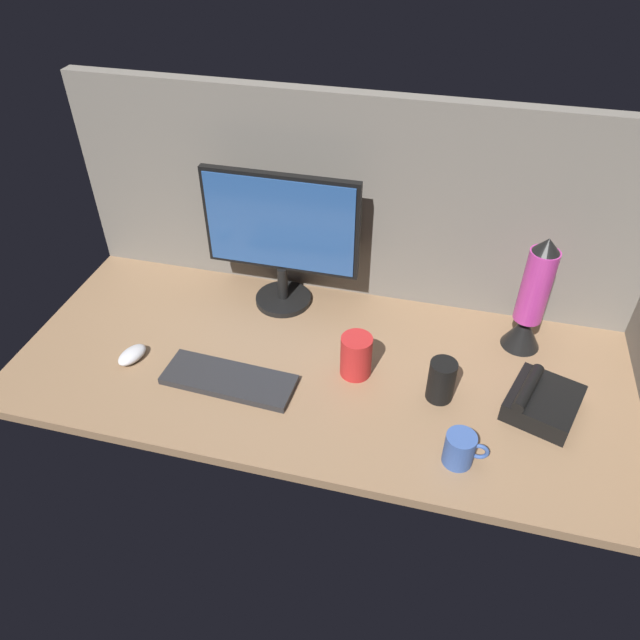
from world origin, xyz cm
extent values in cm
cube|color=#8C6B4C|center=(0.00, 0.00, -1.50)|extent=(180.00, 80.00, 3.00)
cube|color=slate|center=(0.00, 37.50, 32.44)|extent=(180.00, 5.00, 64.87)
cylinder|color=black|center=(-21.14, 24.50, 0.90)|extent=(18.00, 18.00, 1.80)
cylinder|color=black|center=(-21.14, 24.50, 7.30)|extent=(3.20, 3.20, 11.00)
cube|color=black|center=(-21.14, 25.50, 28.64)|extent=(47.89, 2.40, 31.69)
cube|color=#264C8C|center=(-21.14, 24.10, 28.64)|extent=(45.49, 0.60, 29.29)
cube|color=#262628|center=(-25.06, -14.70, 1.00)|extent=(37.64, 14.95, 2.00)
ellipsoid|color=silver|center=(-55.61, -12.69, 1.70)|extent=(8.14, 10.81, 3.40)
cylinder|color=black|center=(32.07, -5.92, 6.16)|extent=(7.29, 7.29, 12.33)
cylinder|color=#38569E|center=(38.36, -26.30, 4.49)|extent=(7.42, 7.42, 8.99)
torus|color=#38569E|center=(42.87, -26.30, 4.94)|extent=(4.95, 1.00, 4.95)
cylinder|color=red|center=(8.24, -2.26, 6.38)|extent=(8.81, 8.81, 12.76)
cone|color=black|center=(53.61, 21.42, 5.13)|extent=(11.29, 11.29, 10.27)
cylinder|color=#B2338C|center=(53.61, 21.42, 21.56)|extent=(8.21, 8.21, 22.58)
cone|color=black|center=(53.61, 21.42, 34.90)|extent=(7.39, 7.39, 4.11)
cube|color=black|center=(58.84, -4.20, 2.80)|extent=(22.26, 23.50, 5.60)
cylinder|color=black|center=(54.17, -4.20, 7.20)|extent=(8.59, 17.21, 3.20)
camera|label=1|loc=(27.86, -121.43, 118.44)|focal=33.26mm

